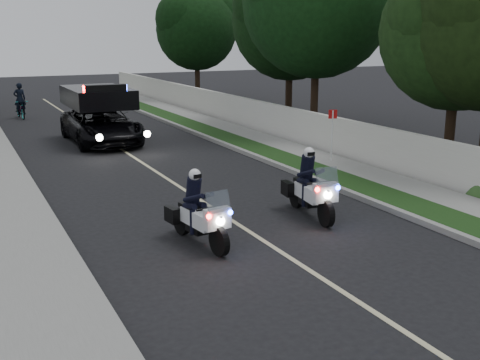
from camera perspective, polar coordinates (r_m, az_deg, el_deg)
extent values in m
plane|color=black|center=(12.11, 5.87, -8.21)|extent=(120.00, 120.00, 0.00)
cube|color=gray|center=(22.39, 1.16, 2.48)|extent=(0.20, 60.00, 0.15)
cube|color=#193814|center=(22.71, 2.73, 2.64)|extent=(1.20, 60.00, 0.16)
cube|color=gray|center=(23.36, 5.53, 2.91)|extent=(1.40, 60.00, 0.16)
cube|color=beige|center=(23.78, 7.62, 4.70)|extent=(0.22, 60.00, 1.50)
cube|color=gray|center=(20.05, -20.11, 0.23)|extent=(0.20, 60.00, 0.15)
cube|color=#BFB78C|center=(20.86, -8.87, 1.25)|extent=(0.12, 50.00, 0.01)
imported|color=black|center=(26.01, -13.33, 3.57)|extent=(2.66, 5.70, 2.76)
imported|color=black|center=(35.03, -20.60, 5.68)|extent=(0.82, 1.95, 1.00)
imported|color=black|center=(35.03, -20.60, 5.68)|extent=(0.66, 0.47, 1.77)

